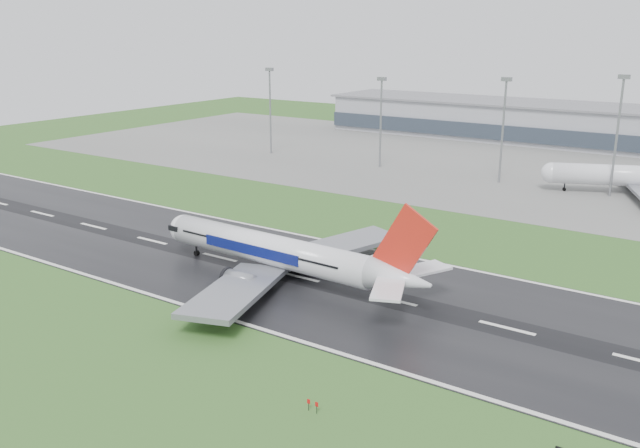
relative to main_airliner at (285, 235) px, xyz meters
The scene contains 9 objects.
ground 23.09m from the main_airliner, ahead, with size 520.00×520.00×0.00m, color #2A551F.
runway 23.07m from the main_airliner, ahead, with size 400.00×45.00×0.10m, color black.
apron 129.58m from the main_airliner, 80.57° to the left, with size 400.00×130.00×0.08m, color slate.
terminal 188.73m from the main_airliner, 83.56° to the left, with size 240.00×36.00×15.00m, color gray.
main_airliner is the anchor object (origin of this frame).
floodmast_0 132.76m from the main_airliner, 129.36° to the left, with size 0.64×0.64×30.23m, color gray.
floodmast_1 109.35m from the main_airliner, 110.14° to the left, with size 0.64×0.64×28.66m, color gray.
floodmast_2 102.80m from the main_airliner, 87.84° to the left, with size 0.64×0.64×30.21m, color gray.
floodmast_3 108.79m from the main_airliner, 70.83° to the left, with size 0.64×0.64×32.10m, color gray.
Camera 1 is at (49.73, -95.81, 44.92)m, focal length 37.72 mm.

